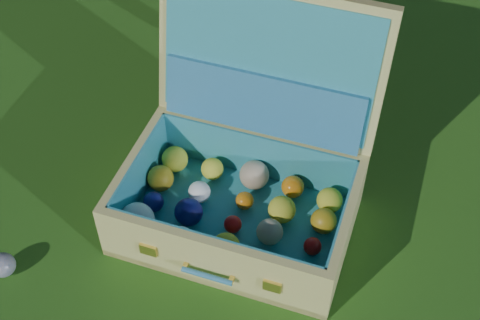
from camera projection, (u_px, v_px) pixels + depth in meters
name	position (u px, v px, depth m)	size (l,w,h in m)	color
ground	(159.00, 250.00, 1.81)	(60.00, 60.00, 0.00)	#215114
stray_ball	(3.00, 265.00, 1.73)	(0.07, 0.07, 0.07)	#395A96
suitcase	(245.00, 165.00, 1.80)	(0.72, 0.66, 0.59)	#D9CE74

